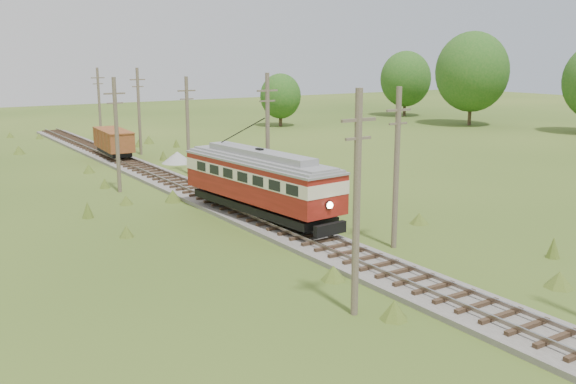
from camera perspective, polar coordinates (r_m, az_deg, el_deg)
railbed_main at (r=46.36m, az=-7.09°, el=-0.44°), size 3.60×96.00×0.57m
streetcar at (r=39.46m, az=-2.52°, el=1.21°), size 4.20×13.17×5.96m
gondola at (r=65.56m, az=-15.25°, el=4.40°), size 2.88×7.47×2.43m
gravel_pile at (r=62.35m, az=-9.66°, el=3.02°), size 3.07×3.26×1.12m
utility_pole_r_2 at (r=34.22m, az=9.62°, el=2.22°), size 1.60×0.30×8.60m
utility_pole_r_3 at (r=44.49m, az=-1.82°, el=4.91°), size 1.60×0.30×9.00m
utility_pole_r_4 at (r=55.91m, az=-8.91°, el=5.94°), size 1.60×0.30×8.40m
utility_pole_r_5 at (r=68.06m, az=-13.11°, el=7.07°), size 1.60×0.30×8.90m
utility_pole_r_6 at (r=80.34m, az=-16.43°, el=7.55°), size 1.60×0.30×8.70m
utility_pole_l_a at (r=24.91m, az=6.12°, el=-0.90°), size 1.60×0.30×9.00m
utility_pole_l_b at (r=49.53m, az=-14.98°, el=5.01°), size 1.60×0.30×8.60m
tree_right_4 at (r=98.05m, az=16.05°, el=10.23°), size 10.50×10.50×13.53m
tree_right_5 at (r=110.69m, az=10.41°, el=9.86°), size 8.40×8.40×10.82m
tree_mid_b at (r=93.28m, az=-0.67°, el=8.52°), size 5.88×5.88×7.57m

